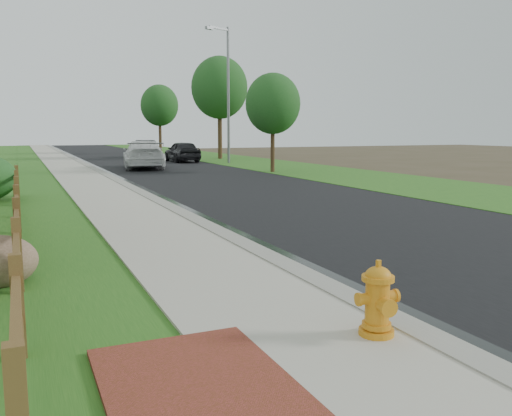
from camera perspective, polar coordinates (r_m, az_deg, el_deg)
name	(u,v)px	position (r m, az deg, el deg)	size (l,w,h in m)	color
ground	(352,324)	(6.65, 10.11, -11.93)	(120.00, 120.00, 0.00)	#3A341F
road	(138,161)	(41.04, -12.27, 4.87)	(8.00, 90.00, 0.02)	black
curb	(79,162)	(40.42, -18.13, 4.67)	(0.40, 90.00, 0.12)	gray
wet_gutter	(84,162)	(40.46, -17.63, 4.64)	(0.50, 90.00, 0.00)	black
sidewalk	(60,162)	(40.32, -19.97, 4.57)	(2.20, 90.00, 0.10)	#AEA697
grass_strip	(30,163)	(40.24, -22.67, 4.39)	(1.60, 90.00, 0.06)	#215317
verge_far	(226,159)	(42.94, -3.17, 5.20)	(6.00, 90.00, 0.04)	#215317
brick_patch	(201,393)	(4.90, -5.83, -18.77)	(1.60, 2.40, 0.11)	brown
ranch_fence	(17,215)	(11.69, -23.84, -0.65)	(0.12, 16.92, 1.10)	#4E341A
fire_hydrant	(378,301)	(5.97, 12.68, -9.53)	(0.54, 0.43, 0.82)	orange
white_suv	(143,155)	(32.78, -11.76, 5.53)	(2.29, 5.63, 1.63)	silver
dark_car_mid	(182,151)	(39.12, -7.79, 5.92)	(1.74, 4.33, 1.47)	black
dark_car_far	(145,149)	(46.19, -11.64, 6.13)	(1.49, 4.28, 1.41)	black
streetlight	(226,87)	(37.14, -3.13, 12.59)	(1.96, 1.03, 9.02)	slate
tree_near_right	(273,104)	(29.19, 1.78, 10.91)	(2.93, 2.93, 5.27)	#312714
tree_mid_right	(220,88)	(42.97, -3.86, 12.51)	(4.37, 4.37, 7.92)	#312714
tree_far_right	(159,105)	(52.90, -10.13, 10.58)	(3.54, 3.54, 6.53)	#312714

